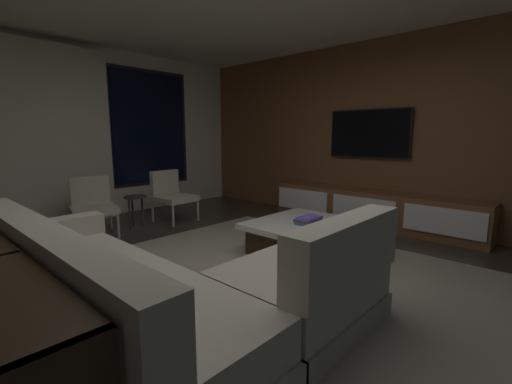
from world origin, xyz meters
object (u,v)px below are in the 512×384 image
Objects in this scene: media_console at (372,209)px; mounted_tv at (369,134)px; sectional_couch at (162,294)px; coffee_table at (308,238)px; book_stack_on_coffee_table at (308,220)px; side_stool at (135,202)px; accent_chair_near_window at (171,193)px; accent_chair_by_curtain at (93,203)px.

mounted_tv is (0.18, 0.20, 1.10)m from media_console.
coffee_table is at bearing 5.79° from sectional_couch.
side_stool reaches higher than book_stack_on_coffee_table.
coffee_table is at bearing -173.91° from mounted_tv.
side_stool is 3.58m from mounted_tv.
media_console is at bearing 3.13° from sectional_couch.
side_stool is (-0.73, 2.51, 0.19)m from coffee_table.
sectional_couch reaches higher than coffee_table.
book_stack_on_coffee_table is 0.59× the size of side_stool.
accent_chair_near_window is (1.86, 2.67, 0.14)m from sectional_couch.
side_stool is (1.27, 2.71, 0.08)m from sectional_couch.
media_console is 1.13m from mounted_tv.
mounted_tv is (3.14, -2.34, 0.92)m from accent_chair_by_curtain.
mounted_tv reaches higher than sectional_couch.
accent_chair_near_window is at bearing 55.19° from sectional_couch.
media_console is at bearing -46.63° from side_stool.
sectional_couch is 1.97m from book_stack_on_coffee_table.
accent_chair_near_window is 0.25× the size of media_console.
accent_chair_near_window is 1.70× the size of side_stool.
accent_chair_near_window is at bearing 93.31° from coffee_table.
book_stack_on_coffee_table is at bearing -63.65° from accent_chair_by_curtain.
book_stack_on_coffee_table is (-0.05, -0.02, 0.21)m from coffee_table.
coffee_table is 2.48m from accent_chair_near_window.
accent_chair_near_window is 3.14m from mounted_tv.
accent_chair_by_curtain is (-1.27, 2.56, 0.03)m from book_stack_on_coffee_table.
side_stool reaches higher than coffee_table.
sectional_couch is at bearing -174.06° from mounted_tv.
side_stool is at bearing 105.14° from book_stack_on_coffee_table.
mounted_tv is (1.96, -2.27, 0.92)m from accent_chair_near_window.
accent_chair_near_window reaches higher than side_stool.
sectional_couch reaches higher than book_stack_on_coffee_table.
coffee_table is 2.52× the size of side_stool.
accent_chair_near_window is 1.17m from accent_chair_by_curtain.
sectional_couch reaches higher than accent_chair_by_curtain.
side_stool is at bearing 106.25° from coffee_table.
mounted_tv is at bearing 6.09° from coffee_table.
coffee_table is 0.22m from book_stack_on_coffee_table.
accent_chair_by_curtain is (-1.32, 2.54, 0.25)m from coffee_table.
book_stack_on_coffee_table reaches higher than coffee_table.
sectional_couch is at bearing -115.12° from side_stool.
accent_chair_near_window reaches higher than media_console.
media_console is (3.64, 0.20, -0.04)m from sectional_couch.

